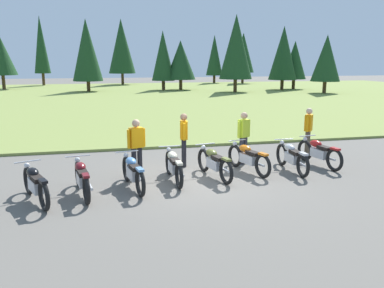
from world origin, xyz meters
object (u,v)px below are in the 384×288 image
(rider_checking_bike, at_px, (244,135))
(rider_with_back_turned, at_px, (136,145))
(motorcycle_black, at_px, (35,184))
(motorcycle_olive, at_px, (214,162))
(motorcycle_sky_blue, at_px, (133,172))
(motorcycle_orange, at_px, (248,158))
(motorcycle_maroon, at_px, (82,178))
(rider_near_row_end, at_px, (184,137))
(rider_in_hivis_vest, at_px, (308,129))
(motorcycle_red, at_px, (319,152))
(motorcycle_cream, at_px, (174,166))
(motorcycle_silver, at_px, (292,157))

(rider_checking_bike, xyz_separation_m, rider_with_back_turned, (-3.47, -0.82, 0.00))
(motorcycle_black, distance_m, motorcycle_olive, 4.73)
(motorcycle_sky_blue, bearing_deg, rider_with_back_turned, 78.43)
(motorcycle_orange, relative_size, rider_checking_bike, 1.23)
(motorcycle_maroon, relative_size, rider_with_back_turned, 1.25)
(rider_near_row_end, relative_size, rider_with_back_turned, 1.00)
(rider_in_hivis_vest, bearing_deg, motorcycle_red, -104.33)
(rider_near_row_end, bearing_deg, motorcycle_cream, -112.03)
(motorcycle_maroon, relative_size, motorcycle_sky_blue, 1.00)
(motorcycle_maroon, distance_m, motorcycle_olive, 3.66)
(rider_checking_bike, relative_size, rider_near_row_end, 1.00)
(rider_in_hivis_vest, bearing_deg, motorcycle_olive, -154.67)
(motorcycle_black, xyz_separation_m, rider_near_row_end, (4.04, 2.39, 0.51))
(motorcycle_silver, height_order, rider_checking_bike, rider_checking_bike)
(motorcycle_silver, distance_m, rider_in_hivis_vest, 2.31)
(rider_with_back_turned, bearing_deg, motorcycle_sky_blue, -101.57)
(rider_in_hivis_vest, distance_m, rider_checking_bike, 2.64)
(motorcycle_black, relative_size, rider_with_back_turned, 1.19)
(rider_with_back_turned, bearing_deg, motorcycle_orange, -2.29)
(motorcycle_sky_blue, xyz_separation_m, rider_in_hivis_vest, (6.24, 2.34, 0.51))
(motorcycle_olive, xyz_separation_m, motorcycle_red, (3.57, 0.51, 0.00))
(rider_checking_bike, bearing_deg, motorcycle_olive, -136.36)
(motorcycle_black, bearing_deg, motorcycle_orange, 12.98)
(motorcycle_red, relative_size, rider_checking_bike, 1.25)
(motorcycle_olive, bearing_deg, rider_in_hivis_vest, 25.33)
(motorcycle_cream, bearing_deg, motorcycle_olive, 4.01)
(motorcycle_cream, bearing_deg, motorcycle_silver, 3.45)
(motorcycle_maroon, height_order, motorcycle_sky_blue, same)
(motorcycle_sky_blue, xyz_separation_m, motorcycle_olive, (2.32, 0.49, 0.00))
(motorcycle_olive, height_order, rider_in_hivis_vest, rider_in_hivis_vest)
(motorcycle_olive, bearing_deg, rider_with_back_turned, 167.82)
(motorcycle_olive, xyz_separation_m, motorcycle_orange, (1.14, 0.33, 0.00))
(rider_in_hivis_vest, relative_size, rider_near_row_end, 1.00)
(motorcycle_orange, xyz_separation_m, motorcycle_red, (2.43, 0.18, 0.00))
(motorcycle_black, distance_m, rider_checking_bike, 6.40)
(motorcycle_olive, bearing_deg, motorcycle_cream, -175.99)
(motorcycle_cream, height_order, rider_near_row_end, rider_near_row_end)
(motorcycle_silver, bearing_deg, rider_near_row_end, 157.56)
(motorcycle_maroon, relative_size, rider_checking_bike, 1.25)
(motorcycle_cream, distance_m, motorcycle_red, 4.79)
(motorcycle_maroon, bearing_deg, rider_checking_bike, 22.23)
(motorcycle_silver, distance_m, rider_checking_bike, 1.68)
(motorcycle_maroon, xyz_separation_m, motorcycle_sky_blue, (1.26, 0.25, 0.00))
(motorcycle_cream, xyz_separation_m, rider_checking_bike, (2.52, 1.36, 0.51))
(motorcycle_cream, distance_m, motorcycle_silver, 3.64)
(motorcycle_cream, xyz_separation_m, motorcycle_red, (4.75, 0.59, 0.00))
(motorcycle_cream, bearing_deg, rider_checking_bike, 28.39)
(motorcycle_orange, height_order, rider_with_back_turned, rider_with_back_turned)
(motorcycle_cream, xyz_separation_m, rider_near_row_end, (0.60, 1.47, 0.51))
(motorcycle_silver, xyz_separation_m, rider_near_row_end, (-3.04, 1.26, 0.51))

